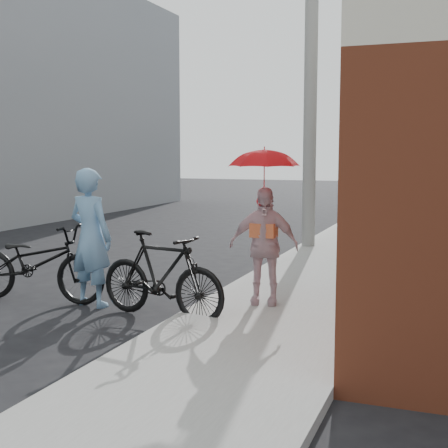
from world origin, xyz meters
The scene contains 11 objects.
ground centered at (0.00, 0.00, 0.00)m, with size 80.00×80.00×0.00m, color black.
sidewalk centered at (2.10, 2.00, 0.06)m, with size 2.20×24.00×0.12m, color gray.
curb centered at (0.94, 2.00, 0.06)m, with size 0.12×24.00×0.12m, color #9E9E99.
utility_pole centered at (1.10, 6.00, 3.50)m, with size 0.28×0.28×7.00m, color #9E9E99.
officer centered at (-0.62, 0.14, 0.96)m, with size 0.70×0.46×1.93m, color #71A0C9.
bike_left centered at (-1.50, 0.07, 0.57)m, with size 0.75×2.15×1.13m, color black.
bike_right centered at (0.60, -0.11, 0.57)m, with size 0.53×1.89×1.13m, color black.
kimono_woman centered at (1.73, 0.66, 0.90)m, with size 0.92×0.38×1.57m, color beige.
parasol centered at (1.73, 0.66, 2.08)m, with size 0.89×0.89×0.78m, color red.
planter centered at (3.00, 2.02, 0.22)m, with size 0.38×0.38×0.20m, color black.
potted_plant centered at (3.00, 2.02, 0.60)m, with size 0.50×0.43×0.55m, color #39742E.
Camera 1 is at (4.16, -7.21, 2.14)m, focal length 50.00 mm.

